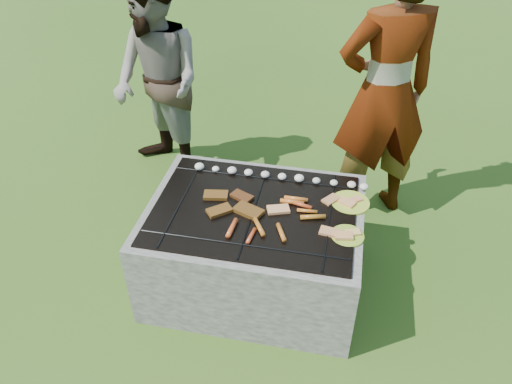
% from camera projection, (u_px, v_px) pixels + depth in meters
% --- Properties ---
extents(lawn, '(60.00, 60.00, 0.00)m').
position_uv_depth(lawn, '(255.00, 279.00, 3.36)').
color(lawn, '#274A12').
rests_on(lawn, ground).
extents(fire_pit, '(1.30, 1.00, 0.62)m').
position_uv_depth(fire_pit, '(254.00, 249.00, 3.19)').
color(fire_pit, gray).
rests_on(fire_pit, ground).
extents(mushrooms, '(1.14, 0.07, 0.04)m').
position_uv_depth(mushrooms, '(277.00, 176.00, 3.22)').
color(mushrooms, '#F2EECD').
rests_on(mushrooms, fire_pit).
extents(pork_slabs, '(0.41, 0.30, 0.03)m').
position_uv_depth(pork_slabs, '(233.00, 204.00, 3.00)').
color(pork_slabs, '#955C1B').
rests_on(pork_slabs, fire_pit).
extents(sausages, '(0.54, 0.46, 0.03)m').
position_uv_depth(sausages, '(280.00, 217.00, 2.90)').
color(sausages, orange).
rests_on(sausages, fire_pit).
extents(bread_on_grate, '(0.46, 0.41, 0.02)m').
position_uv_depth(bread_on_grate, '(308.00, 214.00, 2.94)').
color(bread_on_grate, '#F4C07D').
rests_on(bread_on_grate, fire_pit).
extents(plate_far, '(0.25, 0.25, 0.03)m').
position_uv_depth(plate_far, '(350.00, 203.00, 3.04)').
color(plate_far, yellow).
rests_on(plate_far, fire_pit).
extents(plate_near, '(0.19, 0.19, 0.03)m').
position_uv_depth(plate_near, '(347.00, 236.00, 2.80)').
color(plate_near, gold).
rests_on(plate_near, fire_pit).
extents(cook, '(0.85, 0.72, 1.96)m').
position_uv_depth(cook, '(385.00, 94.00, 3.39)').
color(cook, '#A19586').
rests_on(cook, ground).
extents(bystander, '(1.03, 1.00, 1.67)m').
position_uv_depth(bystander, '(158.00, 83.00, 3.87)').
color(bystander, gray).
rests_on(bystander, ground).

